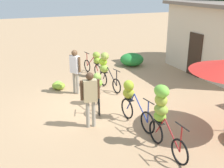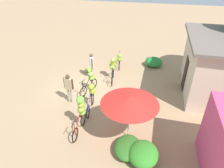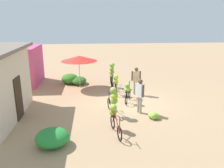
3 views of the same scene
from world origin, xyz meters
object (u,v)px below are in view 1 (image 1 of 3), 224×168
object	(u,v)px
bicycle_leftmost	(95,61)
person_bystander	(75,67)
building_low	(219,38)
banana_pile_on_ground	(58,86)
bicycle_center_loaded	(98,88)
bicycle_by_shop	(132,98)
person_vendor	(90,94)
bicycle_near_pile	(105,67)
bicycle_rightmost	(162,112)

from	to	relation	value
bicycle_leftmost	person_bystander	distance (m)	2.37
building_low	banana_pile_on_ground	size ratio (longest dim) A/B	7.85
bicycle_center_loaded	bicycle_by_shop	world-z (taller)	bicycle_by_shop
bicycle_center_loaded	person_bystander	xyz separation A→B (m)	(-1.49, -0.38, 0.39)
bicycle_center_loaded	person_vendor	size ratio (longest dim) A/B	0.91
bicycle_leftmost	bicycle_near_pile	world-z (taller)	bicycle_near_pile
bicycle_leftmost	bicycle_by_shop	bearing A→B (deg)	-6.06
building_low	bicycle_leftmost	world-z (taller)	building_low
bicycle_leftmost	bicycle_near_pile	bearing A→B (deg)	-4.17
bicycle_rightmost	banana_pile_on_ground	bearing A→B (deg)	-163.73
banana_pile_on_ground	person_vendor	bearing A→B (deg)	3.40
bicycle_by_shop	bicycle_rightmost	size ratio (longest dim) A/B	1.02
building_low	bicycle_near_pile	xyz separation A→B (m)	(-0.12, -5.80, -0.80)
building_low	banana_pile_on_ground	bearing A→B (deg)	-94.82
building_low	person_vendor	distance (m)	8.06
banana_pile_on_ground	person_vendor	world-z (taller)	person_vendor
bicycle_rightmost	person_bystander	world-z (taller)	person_bystander
bicycle_rightmost	banana_pile_on_ground	xyz separation A→B (m)	(-5.34, -1.56, -0.88)
building_low	bicycle_center_loaded	bearing A→B (deg)	-76.70
person_vendor	person_bystander	size ratio (longest dim) A/B	0.98
bicycle_leftmost	bicycle_near_pile	xyz separation A→B (m)	(1.60, -0.12, 0.18)
bicycle_near_pile	person_vendor	xyz separation A→B (m)	(3.06, -1.68, 0.18)
bicycle_leftmost	bicycle_rightmost	world-z (taller)	bicycle_rightmost
bicycle_center_loaded	person_bystander	size ratio (longest dim) A/B	0.90
bicycle_center_loaded	person_vendor	xyz separation A→B (m)	(1.34, -0.72, 0.37)
banana_pile_on_ground	person_bystander	xyz separation A→B (m)	(0.76, 0.55, 0.94)
bicycle_by_shop	person_vendor	size ratio (longest dim) A/B	1.02
bicycle_leftmost	bicycle_near_pile	distance (m)	1.61
bicycle_by_shop	person_vendor	xyz separation A→B (m)	(-0.15, -1.29, 0.29)
bicycle_center_loaded	person_vendor	distance (m)	1.56
building_low	bicycle_rightmost	world-z (taller)	building_low
bicycle_near_pile	bicycle_center_loaded	xyz separation A→B (m)	(1.72, -0.96, -0.20)
building_low	person_vendor	bearing A→B (deg)	-68.60
bicycle_near_pile	banana_pile_on_ground	size ratio (longest dim) A/B	2.45
bicycle_leftmost	banana_pile_on_ground	xyz separation A→B (m)	(1.07, -2.01, -0.56)
building_low	person_bystander	bearing A→B (deg)	-89.15
bicycle_near_pile	bicycle_by_shop	bearing A→B (deg)	-7.00
bicycle_by_shop	person_bystander	bearing A→B (deg)	-162.36
banana_pile_on_ground	person_bystander	size ratio (longest dim) A/B	0.38
bicycle_leftmost	banana_pile_on_ground	distance (m)	2.35
bicycle_rightmost	bicycle_leftmost	bearing A→B (deg)	175.98
bicycle_rightmost	banana_pile_on_ground	size ratio (longest dim) A/B	2.56
bicycle_by_shop	bicycle_center_loaded	bearing A→B (deg)	-159.25
bicycle_near_pile	bicycle_center_loaded	size ratio (longest dim) A/B	1.04
bicycle_leftmost	person_bystander	bearing A→B (deg)	-38.52
bicycle_center_loaded	banana_pile_on_ground	xyz separation A→B (m)	(-2.25, -0.94, -0.54)
building_low	bicycle_leftmost	size ratio (longest dim) A/B	3.21
bicycle_by_shop	person_vendor	bearing A→B (deg)	-96.55
bicycle_near_pile	person_vendor	distance (m)	3.49
building_low	bicycle_center_loaded	distance (m)	7.02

